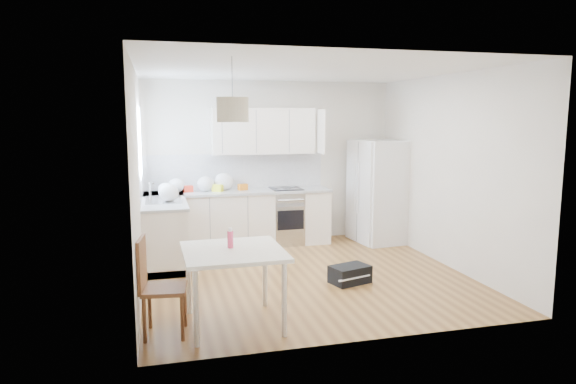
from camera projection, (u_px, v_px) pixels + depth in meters
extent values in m
plane|color=brown|center=(305.00, 275.00, 6.90)|extent=(4.20, 4.20, 0.00)
plane|color=white|center=(306.00, 70.00, 6.50)|extent=(4.20, 4.20, 0.00)
plane|color=beige|center=(270.00, 162.00, 8.71)|extent=(4.20, 0.00, 4.20)
plane|color=beige|center=(138.00, 180.00, 6.18)|extent=(0.00, 4.20, 4.20)
plane|color=beige|center=(448.00, 171.00, 7.22)|extent=(0.00, 4.20, 4.20)
cube|color=#BFE0F9|center=(140.00, 143.00, 7.22)|extent=(0.02, 1.00, 1.00)
cube|color=white|center=(239.00, 220.00, 8.41)|extent=(3.00, 0.60, 0.88)
cube|color=white|center=(164.00, 231.00, 7.53)|extent=(0.60, 1.80, 0.88)
cube|color=#A1A3A5|center=(238.00, 192.00, 8.34)|extent=(3.02, 0.64, 0.04)
cube|color=#A1A3A5|center=(163.00, 201.00, 7.47)|extent=(0.64, 1.82, 0.04)
cube|color=white|center=(235.00, 171.00, 8.58)|extent=(3.00, 0.01, 0.58)
cube|color=white|center=(141.00, 180.00, 7.35)|extent=(0.01, 1.80, 0.58)
cube|color=white|center=(263.00, 131.00, 8.44)|extent=(1.70, 0.32, 0.75)
cube|color=beige|center=(233.00, 252.00, 5.16)|extent=(1.01, 1.01, 0.04)
cylinder|color=white|center=(196.00, 308.00, 4.70)|extent=(0.05, 0.05, 0.75)
cylinder|color=white|center=(284.00, 299.00, 4.92)|extent=(0.05, 0.05, 0.75)
cylinder|color=white|center=(189.00, 280.00, 5.50)|extent=(0.05, 0.05, 0.75)
cylinder|color=white|center=(265.00, 274.00, 5.72)|extent=(0.05, 0.05, 0.75)
cylinder|color=#E94069|center=(230.00, 238.00, 5.21)|extent=(0.08, 0.08, 0.21)
cube|color=black|center=(350.00, 274.00, 6.57)|extent=(0.56, 0.45, 0.22)
cylinder|color=beige|center=(233.00, 110.00, 5.10)|extent=(0.33, 0.33, 0.25)
ellipsoid|color=white|center=(176.00, 186.00, 8.08)|extent=(0.25, 0.22, 0.23)
ellipsoid|color=white|center=(206.00, 184.00, 8.24)|extent=(0.27, 0.23, 0.24)
ellipsoid|color=white|center=(224.00, 182.00, 8.36)|extent=(0.32, 0.27, 0.28)
ellipsoid|color=white|center=(166.00, 190.00, 7.70)|extent=(0.23, 0.20, 0.21)
ellipsoid|color=white|center=(169.00, 193.00, 7.25)|extent=(0.28, 0.24, 0.25)
cube|color=orange|center=(243.00, 187.00, 8.39)|extent=(0.17, 0.13, 0.10)
cube|color=yellow|center=(218.00, 188.00, 8.23)|extent=(0.19, 0.18, 0.11)
cube|color=#B52716|center=(188.00, 189.00, 8.17)|extent=(0.17, 0.13, 0.10)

